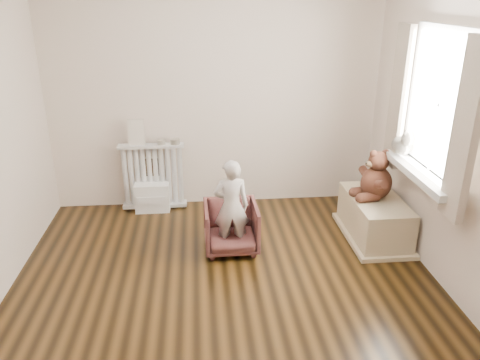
{
  "coord_description": "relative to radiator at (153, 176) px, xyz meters",
  "views": [
    {
      "loc": [
        -0.19,
        -3.24,
        2.29
      ],
      "look_at": [
        0.15,
        0.45,
        0.8
      ],
      "focal_mm": 35.0,
      "sensor_mm": 36.0,
      "label": 1
    }
  ],
  "objects": [
    {
      "name": "floor",
      "position": [
        0.71,
        -1.68,
        -0.39
      ],
      "size": [
        3.6,
        3.6,
        0.01
      ],
      "primitive_type": "cube",
      "color": "black",
      "rests_on": "ground"
    },
    {
      "name": "back_wall",
      "position": [
        0.71,
        0.12,
        0.91
      ],
      "size": [
        3.6,
        0.02,
        2.6
      ],
      "primitive_type": "cube",
      "color": "silver",
      "rests_on": "ground"
    },
    {
      "name": "front_wall",
      "position": [
        0.71,
        -3.48,
        0.91
      ],
      "size": [
        3.6,
        0.02,
        2.6
      ],
      "primitive_type": "cube",
      "color": "silver",
      "rests_on": "ground"
    },
    {
      "name": "right_wall",
      "position": [
        2.51,
        -1.68,
        0.91
      ],
      "size": [
        0.02,
        3.6,
        2.6
      ],
      "primitive_type": "cube",
      "color": "silver",
      "rests_on": "ground"
    },
    {
      "name": "window",
      "position": [
        2.47,
        -1.38,
        1.06
      ],
      "size": [
        0.03,
        0.9,
        1.1
      ],
      "primitive_type": "cube",
      "color": "white",
      "rests_on": "right_wall"
    },
    {
      "name": "window_sill",
      "position": [
        2.38,
        -1.38,
        0.48
      ],
      "size": [
        0.22,
        1.1,
        0.06
      ],
      "primitive_type": "cube",
      "color": "silver",
      "rests_on": "right_wall"
    },
    {
      "name": "curtain_left",
      "position": [
        2.36,
        -1.95,
        1.0
      ],
      "size": [
        0.06,
        0.26,
        1.3
      ],
      "primitive_type": "cube",
      "color": "#B6A590",
      "rests_on": "right_wall"
    },
    {
      "name": "curtain_right",
      "position": [
        2.36,
        -0.81,
        1.0
      ],
      "size": [
        0.06,
        0.26,
        1.3
      ],
      "primitive_type": "cube",
      "color": "#B6A590",
      "rests_on": "right_wall"
    },
    {
      "name": "radiator",
      "position": [
        0.0,
        0.0,
        0.0
      ],
      "size": [
        0.71,
        0.13,
        0.75
      ],
      "primitive_type": "cube",
      "color": "silver",
      "rests_on": "floor"
    },
    {
      "name": "paper_doll",
      "position": [
        -0.14,
        0.0,
        0.51
      ],
      "size": [
        0.17,
        0.02,
        0.29
      ],
      "primitive_type": "cube",
      "color": "beige",
      "rests_on": "radiator"
    },
    {
      "name": "tin_a",
      "position": [
        0.11,
        0.0,
        0.39
      ],
      "size": [
        0.09,
        0.09,
        0.05
      ],
      "primitive_type": "cylinder",
      "color": "#A59E8C",
      "rests_on": "radiator"
    },
    {
      "name": "tin_b",
      "position": [
        0.26,
        0.0,
        0.39
      ],
      "size": [
        0.1,
        0.1,
        0.06
      ],
      "primitive_type": "cylinder",
      "color": "#A59E8C",
      "rests_on": "radiator"
    },
    {
      "name": "toy_vanity",
      "position": [
        -0.02,
        -0.03,
        -0.11
      ],
      "size": [
        0.38,
        0.27,
        0.59
      ],
      "primitive_type": "cube",
      "color": "silver",
      "rests_on": "floor"
    },
    {
      "name": "armchair",
      "position": [
        0.8,
        -1.0,
        -0.16
      ],
      "size": [
        0.5,
        0.52,
        0.46
      ],
      "primitive_type": "imported",
      "rotation": [
        0.0,
        0.0,
        0.02
      ],
      "color": "#552926",
      "rests_on": "floor"
    },
    {
      "name": "child",
      "position": [
        0.8,
        -1.05,
        0.08
      ],
      "size": [
        0.33,
        0.22,
        0.9
      ],
      "primitive_type": "imported",
      "rotation": [
        0.0,
        0.0,
        3.16
      ],
      "color": "beige",
      "rests_on": "armchair"
    },
    {
      "name": "toy_bench",
      "position": [
        2.23,
        -0.9,
        -0.19
      ],
      "size": [
        0.48,
        0.9,
        0.42
      ],
      "primitive_type": "cube",
      "color": "#C6B68F",
      "rests_on": "floor"
    },
    {
      "name": "teddy_bear",
      "position": [
        2.22,
        -0.88,
        0.28
      ],
      "size": [
        0.43,
        0.36,
        0.48
      ],
      "primitive_type": null,
      "rotation": [
        0.0,
        0.0,
        0.14
      ],
      "color": "#371A11",
      "rests_on": "toy_bench"
    },
    {
      "name": "plush_cat",
      "position": [
        2.37,
        -0.99,
        0.61
      ],
      "size": [
        0.26,
        0.33,
        0.25
      ],
      "primitive_type": null,
      "rotation": [
        0.0,
        0.0,
        0.31
      ],
      "color": "slate",
      "rests_on": "window_sill"
    }
  ]
}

